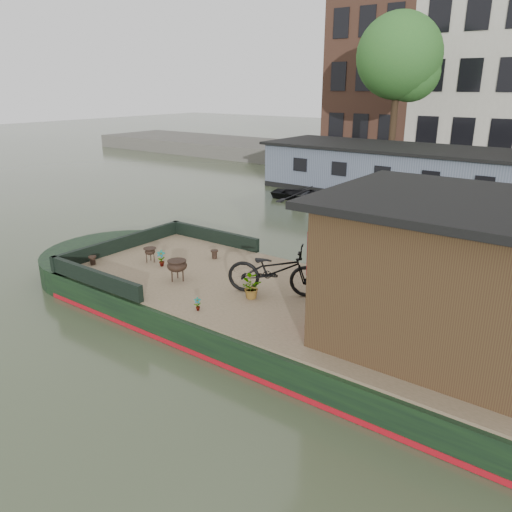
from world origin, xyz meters
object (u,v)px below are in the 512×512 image
Objects in this scene: brazier_rear at (150,255)px; dinghy at (309,192)px; bicycle at (275,270)px; brazier_front at (177,270)px; potted_plant_a at (161,258)px; cabin at (450,272)px.

brazier_rear is 0.11× the size of dinghy.
bicycle is 2.22m from brazier_front.
dinghy is at bearing 100.60° from brazier_rear.
potted_plant_a is 0.84× the size of brazier_front.
brazier_rear is (-3.48, -0.19, -0.33)m from bicycle.
brazier_front is at bearing 82.92° from bicycle.
bicycle is at bearing -179.90° from cabin.
cabin reaches higher than brazier_rear.
dinghy is at bearing 129.86° from cabin.
cabin is 1.24× the size of dinghy.
cabin is at bearing 6.96° from brazier_front.
bicycle is at bearing -167.02° from dinghy.
bicycle is 4.15× the size of brazier_front.
dinghy is (-3.41, 11.28, -0.55)m from brazier_front.
brazier_front is (-2.10, -0.66, -0.27)m from bicycle.
brazier_front is at bearing -177.62° from dinghy.
cabin is at bearing -114.43° from bicycle.
cabin is 11.44× the size of brazier_rear.
potted_plant_a is at bearing 156.25° from brazier_front.
brazier_front is at bearing -173.04° from cabin.
potted_plant_a reaches higher than dinghy.
dinghy is at bearing 102.76° from potted_plant_a.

